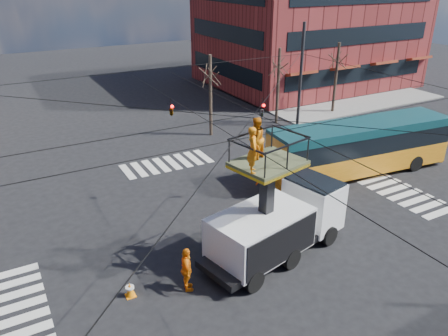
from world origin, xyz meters
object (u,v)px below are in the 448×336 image
city_bus (360,146)px  worker_ground (187,270)px  traffic_cone (130,289)px  utility_truck (279,211)px  flagger (262,184)px

city_bus → worker_ground: size_ratio=6.29×
traffic_cone → worker_ground: size_ratio=0.33×
utility_truck → city_bus: 10.20m
city_bus → traffic_cone: 16.34m
worker_ground → flagger: (6.71, 4.95, -0.09)m
utility_truck → traffic_cone: (-6.57, 0.28, -1.75)m
utility_truck → worker_ground: utility_truck is taller
worker_ground → city_bus: bearing=-54.6°
worker_ground → flagger: bearing=-38.0°
city_bus → flagger: 6.99m
city_bus → traffic_cone: city_bus is taller
traffic_cone → flagger: (8.78, 4.25, 0.54)m
city_bus → flagger: (-6.94, 0.04, -0.87)m
city_bus → traffic_cone: (-15.72, -4.21, -1.41)m
worker_ground → traffic_cone: bearing=86.9°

